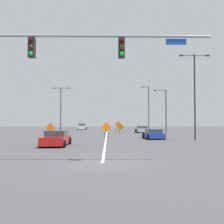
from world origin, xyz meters
name	(u,v)px	position (x,y,z in m)	size (l,w,h in m)	color
ground	(103,163)	(0.00, 0.00, 0.00)	(150.91, 150.91, 0.00)	#444447
road_centre_stripe	(107,130)	(0.00, 41.92, 0.00)	(0.16, 83.84, 0.01)	white
traffic_signal_assembly	(33,59)	(-3.69, -0.01, 5.48)	(14.39, 0.44, 7.26)	gray
street_lamp_near_left	(195,90)	(10.27, 15.67, 5.73)	(3.53, 0.24, 9.89)	black
street_lamp_far_left	(148,107)	(8.58, 39.32, 5.06)	(1.61, 0.24, 9.33)	black
street_lamp_mid_right	(61,106)	(-9.11, 36.52, 5.11)	(3.41, 0.24, 8.71)	black
street_lamp_near_right	(165,109)	(10.22, 30.99, 4.25)	(2.23, 0.24, 7.61)	black
construction_sign_right_lane	(51,129)	(-6.38, 15.95, 1.24)	(1.20, 0.07, 1.95)	orange
construction_sign_right_shoulder	(106,128)	(0.01, 19.42, 1.26)	(1.31, 0.35, 2.01)	orange
construction_sign_median_far	(121,127)	(2.26, 27.96, 1.09)	(1.15, 0.24, 1.76)	orange
construction_sign_left_shoulder	(118,125)	(2.09, 33.81, 1.35)	(1.36, 0.14, 2.14)	orange
car_blue_approaching	(153,134)	(5.73, 17.22, 0.57)	(2.22, 4.38, 1.19)	#1E389E
car_white_near	(82,127)	(-6.00, 47.15, 0.67)	(2.01, 4.44, 1.45)	white
car_silver_distant	(142,129)	(6.31, 32.58, 0.59)	(2.14, 4.02, 1.21)	#B7BABF
car_red_far	(56,138)	(-4.29, 8.97, 0.64)	(2.17, 4.27, 1.35)	red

